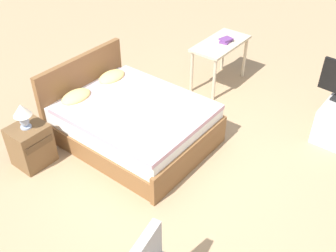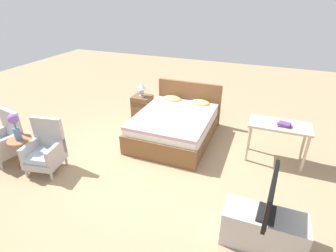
% 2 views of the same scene
% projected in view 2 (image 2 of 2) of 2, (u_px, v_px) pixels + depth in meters
% --- Properties ---
extents(ground_plane, '(16.00, 16.00, 0.00)m').
position_uv_depth(ground_plane, '(151.00, 162.00, 4.84)').
color(ground_plane, '#A38460').
extents(bed, '(1.51, 1.97, 0.96)m').
position_uv_depth(bed, '(176.00, 124.00, 5.52)').
color(bed, brown).
rests_on(bed, ground_plane).
extents(armchair_by_window_left, '(0.63, 0.63, 0.92)m').
position_uv_depth(armchair_by_window_left, '(6.00, 141.00, 4.78)').
color(armchair_by_window_left, '#ADA8A3').
rests_on(armchair_by_window_left, ground_plane).
extents(armchair_by_window_right, '(0.63, 0.63, 0.92)m').
position_uv_depth(armchair_by_window_right, '(46.00, 151.00, 4.48)').
color(armchair_by_window_right, '#ADA8A3').
rests_on(armchair_by_window_right, ground_plane).
extents(side_table, '(0.40, 0.40, 0.54)m').
position_uv_depth(side_table, '(22.00, 149.00, 4.59)').
color(side_table, '#936038').
rests_on(side_table, ground_plane).
extents(flower_vase, '(0.17, 0.17, 0.48)m').
position_uv_depth(flower_vase, '(15.00, 124.00, 4.36)').
color(flower_vase, '#4C709E').
rests_on(flower_vase, side_table).
extents(nightstand, '(0.44, 0.41, 0.55)m').
position_uv_depth(nightstand, '(142.00, 107.00, 6.43)').
color(nightstand, brown).
rests_on(nightstand, ground_plane).
extents(table_lamp, '(0.22, 0.22, 0.33)m').
position_uv_depth(table_lamp, '(141.00, 88.00, 6.21)').
color(table_lamp, '#9EADC6').
rests_on(table_lamp, nightstand).
extents(tv_stand, '(0.96, 0.40, 0.50)m').
position_uv_depth(tv_stand, '(263.00, 229.00, 3.16)').
color(tv_stand, '#B7B2AD').
rests_on(tv_stand, ground_plane).
extents(tv_flatscreen, '(0.23, 0.78, 0.53)m').
position_uv_depth(tv_flatscreen, '(271.00, 197.00, 2.92)').
color(tv_flatscreen, black).
rests_on(tv_flatscreen, tv_stand).
extents(vanity_desk, '(1.04, 0.52, 0.74)m').
position_uv_depth(vanity_desk, '(279.00, 130.00, 4.61)').
color(vanity_desk, beige).
rests_on(vanity_desk, ground_plane).
extents(book_stack, '(0.24, 0.19, 0.06)m').
position_uv_depth(book_stack, '(284.00, 125.00, 4.49)').
color(book_stack, '#66387A').
rests_on(book_stack, vanity_desk).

